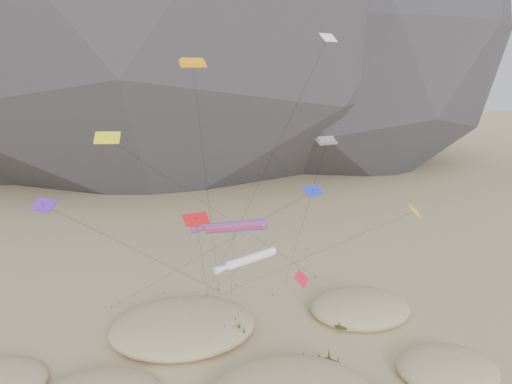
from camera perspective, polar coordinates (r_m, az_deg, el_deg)
The scene contains 6 objects.
kite_stakes at distance 62.50m, azimuth -4.37°, elevation -11.46°, with size 26.09×4.32×0.30m.
rainbow_tube_kite at distance 45.05m, azimuth -2.84°, elevation -3.98°, with size 6.85×13.05×13.82m.
white_tube_kite at distance 45.42m, azimuth -0.95°, elevation -7.75°, with size 6.32×13.86×10.75m.
orange_parafoil at distance 47.26m, azimuth -7.19°, elevation 13.98°, with size 5.09×10.09×27.86m.
multi_parafoil at distance 48.99m, azimuth 7.99°, elevation 5.50°, with size 2.17×12.31×20.54m.
delta_kites at distance 44.12m, azimuth -1.18°, elevation 0.09°, with size 33.88×21.65×30.10m.
Camera 1 is at (-8.89, -30.99, 26.76)m, focal length 35.00 mm.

